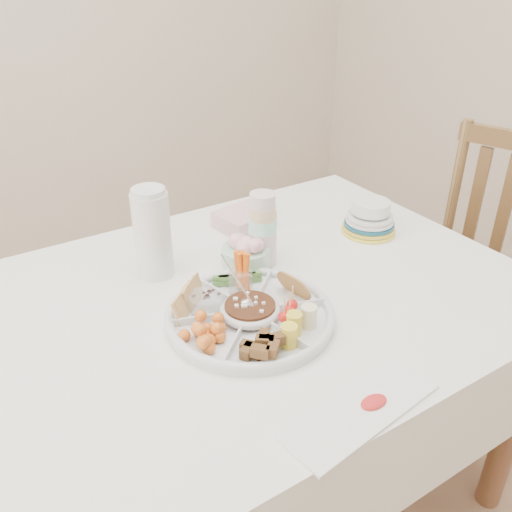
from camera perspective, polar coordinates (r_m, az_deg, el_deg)
floor at (r=1.86m, az=-2.27°, el=-24.34°), size 4.00×4.00×0.00m
dining_table at (r=1.57m, az=-2.56°, el=-16.16°), size 1.52×1.02×0.76m
chair at (r=1.94m, az=21.67°, el=-3.51°), size 0.54×0.54×1.02m
party_tray at (r=1.24m, az=-0.64°, el=-5.99°), size 0.48×0.48×0.04m
bean_dip at (r=1.23m, az=-0.64°, el=-5.71°), size 0.15×0.15×0.04m
tortillas at (r=1.30m, az=3.54°, el=-2.91°), size 0.12×0.12×0.06m
carrot_cucumber at (r=1.32m, az=-1.92°, el=-1.33°), size 0.14×0.14×0.10m
pita_raisins at (r=1.26m, az=-6.30°, el=-4.19°), size 0.15×0.15×0.06m
cherries at (r=1.16m, az=-5.37°, el=-8.00°), size 0.15×0.15×0.05m
granola_chunks at (r=1.13m, az=0.87°, el=-9.16°), size 0.12×0.12×0.04m
banana_tomato at (r=1.19m, az=5.37°, el=-5.56°), size 0.15×0.15×0.10m
cup_stack at (r=1.42m, az=0.68°, el=2.97°), size 0.09×0.09×0.21m
thermos at (r=1.39m, az=-10.86°, el=2.51°), size 0.10×0.10×0.24m
flower_bowl at (r=1.42m, az=-1.09°, el=0.30°), size 0.16×0.16×0.10m
napkin_stack at (r=1.65m, az=-1.29°, el=3.88°), size 0.17×0.16×0.05m
plate_stack at (r=1.64m, az=11.89°, el=4.07°), size 0.18×0.18×0.10m
placemat at (r=1.05m, az=11.03°, el=-15.70°), size 0.34×0.15×0.01m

